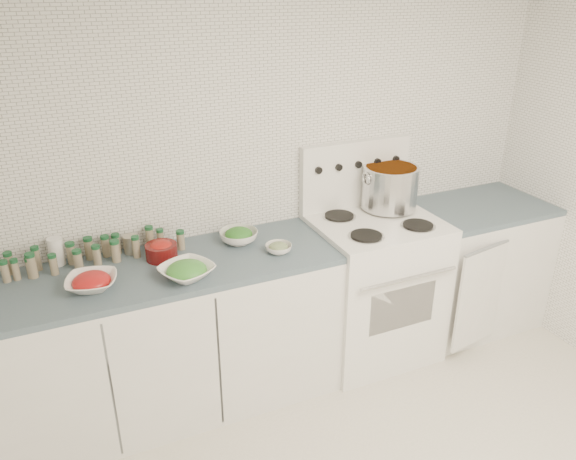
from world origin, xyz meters
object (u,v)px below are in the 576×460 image
object	(u,v)px
stove	(372,283)
bowl_tomato	(92,282)
bowl_snowpea	(187,271)
stock_pot	(390,185)

from	to	relation	value
stove	bowl_tomato	bearing A→B (deg)	-177.70
stove	bowl_snowpea	world-z (taller)	stove
stock_pot	bowl_tomato	world-z (taller)	stock_pot
stock_pot	bowl_tomato	size ratio (longest dim) A/B	1.24
bowl_tomato	bowl_snowpea	size ratio (longest dim) A/B	0.87
stove	bowl_snowpea	distance (m)	1.31
stove	stock_pot	size ratio (longest dim) A/B	3.65
stove	bowl_tomato	xyz separation A→B (m)	(-1.68, -0.07, 0.44)
bowl_tomato	stock_pot	bearing A→B (deg)	6.33
stove	stock_pot	xyz separation A→B (m)	(0.17, 0.14, 0.59)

